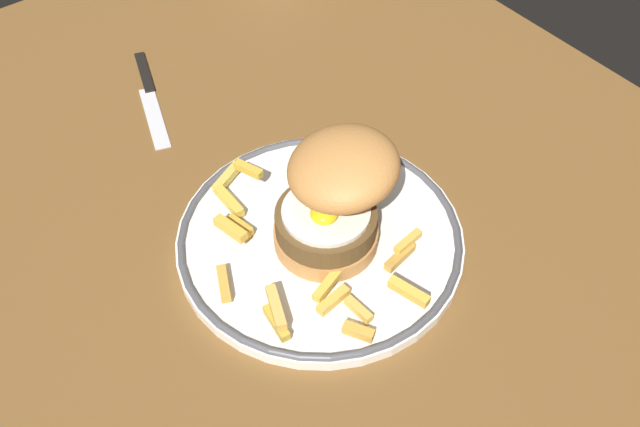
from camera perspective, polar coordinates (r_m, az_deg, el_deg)
ground_plane at (r=75.56cm, az=-1.83°, el=-2.23°), size 112.99×93.04×4.00cm
dinner_plate at (r=72.15cm, az=-0.00°, el=-1.96°), size 28.43×28.43×1.60cm
burger at (r=67.15cm, az=1.17°, el=1.37°), size 13.82×14.16×11.83cm
fries_pile at (r=69.19cm, az=-1.59°, el=-2.85°), size 26.47×24.15×2.73cm
knife at (r=91.65cm, az=-13.41°, el=9.36°), size 17.54×7.15×0.70cm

